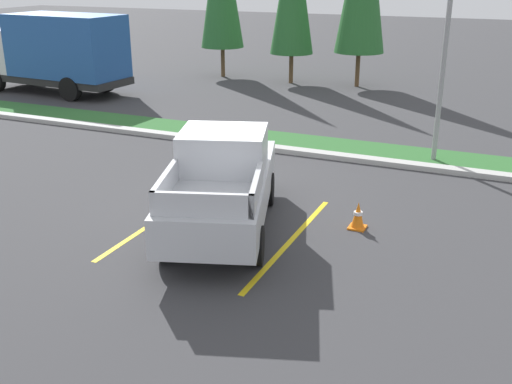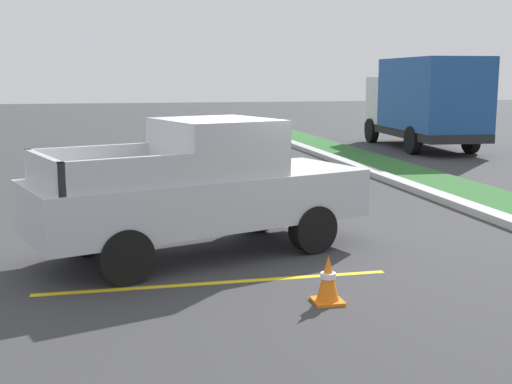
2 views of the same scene
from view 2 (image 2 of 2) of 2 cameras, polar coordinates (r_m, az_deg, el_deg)
ground_plane at (r=11.03m, az=-0.34°, el=-4.59°), size 120.00×120.00×0.00m
parking_line_near at (r=12.08m, az=-5.75°, el=-3.35°), size 0.12×4.80×0.01m
parking_line_far at (r=9.11m, az=-3.37°, el=-7.72°), size 0.12×4.80×0.01m
pickup_truck_main at (r=10.39m, az=-4.56°, el=0.33°), size 3.47×5.55×2.10m
cargo_truck_distant at (r=26.30m, az=14.17°, el=7.59°), size 6.92×2.80×3.40m
traffic_cone at (r=8.30m, az=6.15°, el=-7.45°), size 0.36×0.36×0.60m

